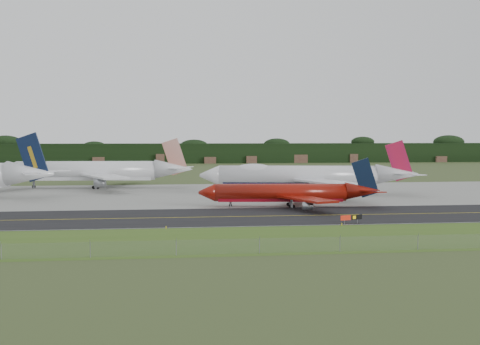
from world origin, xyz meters
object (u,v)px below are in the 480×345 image
taxiway_sign (351,218)px  jet_red_737 (290,193)px  jet_ba_747 (305,176)px  jet_star_tail (97,171)px

taxiway_sign → jet_red_737: bearing=99.8°
jet_ba_747 → taxiway_sign: jet_ba_747 is taller
jet_red_737 → jet_star_tail: 81.33m
jet_star_tail → taxiway_sign: bearing=-59.5°
jet_red_737 → taxiway_sign: 31.95m
jet_ba_747 → jet_star_tail: jet_star_tail is taller
jet_red_737 → taxiway_sign: jet_red_737 is taller
jet_ba_747 → jet_red_737: (-10.94, -31.37, -2.11)m
taxiway_sign → jet_ba_747: bearing=85.0°
jet_ba_747 → taxiway_sign: 63.16m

